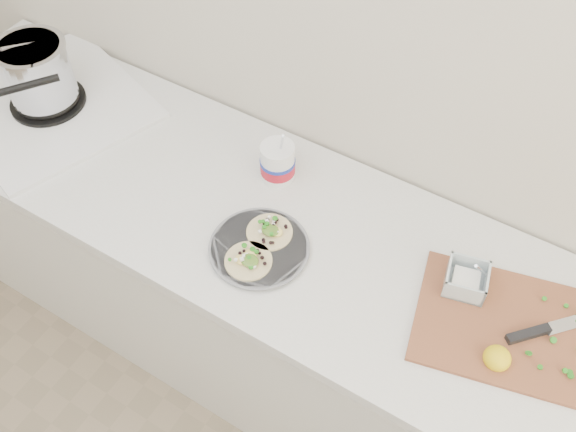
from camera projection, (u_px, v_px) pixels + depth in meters
The scene contains 5 objects.
counter at pixel (254, 287), 2.19m from camera, with size 2.44×0.66×0.90m.
stove at pixel (42, 84), 2.03m from camera, with size 0.74×0.71×0.28m.
taco_plate at pixel (259, 246), 1.72m from camera, with size 0.27×0.27×0.04m.
tub at pixel (278, 161), 1.85m from camera, with size 0.10×0.10×0.23m.
cutboard at pixel (511, 321), 1.58m from camera, with size 0.54×0.43×0.07m.
Camera 1 is at (0.72, 0.48, 2.31)m, focal length 40.00 mm.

